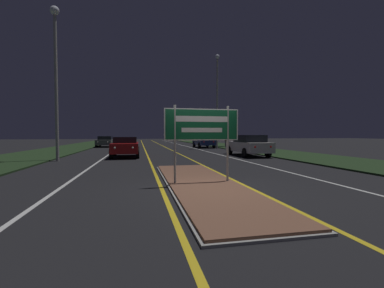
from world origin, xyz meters
TOP-DOWN VIEW (x-y plane):
  - ground_plane at (0.00, 0.00)m, footprint 160.00×160.00m
  - median_island at (0.00, 0.63)m, footprint 2.19×8.73m
  - verge_left at (-9.50, 20.00)m, footprint 5.00×100.00m
  - verge_right at (9.50, 20.00)m, footprint 5.00×100.00m
  - centre_line_yellow_left at (-1.28, 25.00)m, footprint 0.12×70.00m
  - centre_line_yellow_right at (1.28, 25.00)m, footprint 0.12×70.00m
  - lane_line_white_left at (-4.20, 25.00)m, footprint 0.12×70.00m
  - lane_line_white_right at (4.20, 25.00)m, footprint 0.12×70.00m
  - edge_line_white_left at (-7.20, 25.00)m, footprint 0.10×70.00m
  - edge_line_white_right at (7.20, 25.00)m, footprint 0.10×70.00m
  - highway_sign at (0.00, 0.63)m, footprint 2.35×0.07m
  - streetlight_left_near at (-6.60, 9.23)m, footprint 0.51×0.51m
  - streetlight_right_near at (6.44, 19.60)m, footprint 0.46×0.46m
  - car_receding_0 at (5.95, 10.43)m, footprint 1.91×4.78m
  - car_receding_1 at (5.66, 22.29)m, footprint 1.92×4.57m
  - car_approaching_0 at (-2.82, 11.29)m, footprint 1.88×4.15m
  - car_approaching_1 at (-5.98, 26.44)m, footprint 1.91×4.76m
  - roadside_palm_right at (8.54, 22.66)m, footprint 1.88×1.88m

SIDE VIEW (x-z plane):
  - ground_plane at x=0.00m, z-range 0.00..0.00m
  - centre_line_yellow_left at x=-1.28m, z-range 0.00..0.01m
  - centre_line_yellow_right at x=1.28m, z-range 0.00..0.01m
  - lane_line_white_left at x=-4.20m, z-range 0.00..0.01m
  - lane_line_white_right at x=4.20m, z-range 0.00..0.01m
  - edge_line_white_left at x=-7.20m, z-range 0.00..0.01m
  - edge_line_white_right at x=7.20m, z-range 0.00..0.01m
  - verge_left at x=-9.50m, z-range 0.00..0.08m
  - verge_right at x=9.50m, z-range 0.00..0.08m
  - median_island at x=0.00m, z-range -0.01..0.09m
  - car_approaching_1 at x=-5.98m, z-range 0.04..1.38m
  - car_approaching_0 at x=-2.82m, z-range 0.06..1.46m
  - car_receding_1 at x=5.66m, z-range 0.04..1.56m
  - car_receding_0 at x=5.95m, z-range 0.04..1.57m
  - highway_sign at x=0.00m, z-range 0.60..2.98m
  - roadside_palm_right at x=8.54m, z-range 1.29..5.68m
  - streetlight_left_near at x=-6.60m, z-range 1.25..10.21m
  - streetlight_right_near at x=6.44m, z-range 0.99..11.13m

